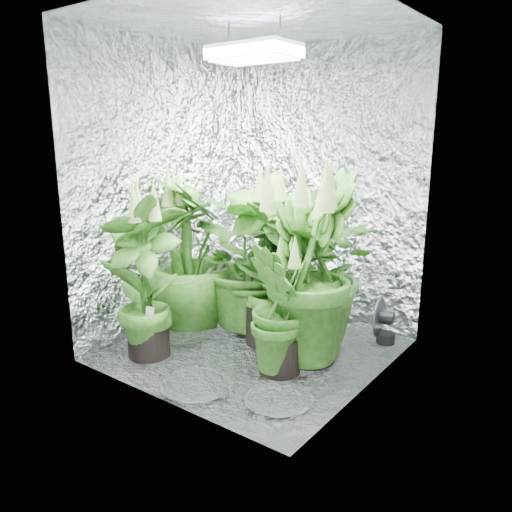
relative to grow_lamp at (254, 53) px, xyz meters
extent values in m
plane|color=white|center=(0.00, 0.00, -1.83)|extent=(1.60, 1.60, 0.00)
cube|color=white|center=(0.00, 0.80, -0.83)|extent=(1.60, 0.02, 2.00)
cube|color=white|center=(0.00, -0.80, -0.83)|extent=(1.60, 0.02, 2.00)
cube|color=white|center=(-0.80, 0.00, -0.83)|extent=(0.02, 1.60, 2.00)
cube|color=white|center=(0.80, 0.00, -0.83)|extent=(0.02, 1.60, 2.00)
cube|color=white|center=(0.00, 0.00, 0.17)|extent=(1.60, 1.60, 0.01)
cube|color=gray|center=(0.00, 0.00, 0.00)|extent=(0.50, 0.30, 0.08)
cube|color=white|center=(0.00, 0.00, -0.04)|extent=(0.46, 0.26, 0.01)
cylinder|color=black|center=(-0.18, 0.00, 0.11)|extent=(0.01, 0.01, 0.13)
cylinder|color=black|center=(0.18, 0.00, 0.11)|extent=(0.01, 0.01, 0.13)
cylinder|color=black|center=(-0.22, 0.27, -1.70)|extent=(0.27, 0.27, 0.24)
cylinder|color=#4A321C|center=(-0.22, 0.27, -1.60)|extent=(0.25, 0.25, 0.03)
imported|color=#103A0C|center=(-0.22, 0.27, -1.32)|extent=(1.06, 1.06, 0.95)
cone|color=#79974B|center=(-0.22, 0.27, -0.90)|extent=(0.09, 0.09, 0.24)
cylinder|color=black|center=(0.01, 0.15, -1.69)|extent=(0.31, 0.31, 0.28)
cylinder|color=#4A321C|center=(0.01, 0.15, -1.56)|extent=(0.28, 0.28, 0.03)
imported|color=#103A0C|center=(0.01, 0.15, -1.24)|extent=(0.79, 0.79, 1.11)
cone|color=#79974B|center=(0.01, 0.15, -0.75)|extent=(0.10, 0.10, 0.28)
cylinder|color=black|center=(0.37, 0.09, -1.68)|extent=(0.32, 0.32, 0.28)
cylinder|color=#4A321C|center=(0.37, 0.09, -1.56)|extent=(0.29, 0.29, 0.03)
imported|color=#103A0C|center=(0.37, 0.09, -1.22)|extent=(0.80, 0.80, 1.15)
cone|color=#79974B|center=(0.37, 0.09, -0.71)|extent=(0.10, 0.10, 0.28)
cylinder|color=black|center=(-0.60, 0.02, -1.70)|extent=(0.29, 0.29, 0.26)
cylinder|color=#4A321C|center=(-0.60, 0.02, -1.58)|extent=(0.27, 0.27, 0.03)
imported|color=#103A0C|center=(-0.60, 0.02, -1.26)|extent=(0.78, 0.78, 1.07)
cone|color=#79974B|center=(-0.60, 0.02, -0.79)|extent=(0.09, 0.09, 0.26)
cylinder|color=black|center=(0.22, 0.30, -1.71)|extent=(0.25, 0.25, 0.23)
cylinder|color=#4A321C|center=(0.22, 0.30, -1.61)|extent=(0.23, 0.23, 0.03)
imported|color=#103A0C|center=(0.22, 0.30, -1.31)|extent=(1.14, 1.14, 0.98)
cone|color=#79974B|center=(0.22, 0.30, -0.87)|extent=(0.08, 0.08, 0.23)
cylinder|color=black|center=(-0.49, -0.47, -1.71)|extent=(0.26, 0.26, 0.24)
cylinder|color=#4A321C|center=(-0.49, -0.47, -1.61)|extent=(0.24, 0.24, 0.03)
imported|color=#103A0C|center=(-0.49, -0.47, -1.28)|extent=(0.69, 0.69, 1.03)
cone|color=#79974B|center=(-0.49, -0.47, -0.83)|extent=(0.08, 0.08, 0.24)
cylinder|color=black|center=(0.31, -0.16, -1.72)|extent=(0.25, 0.25, 0.22)
cylinder|color=#4A321C|center=(0.31, -0.16, -1.62)|extent=(0.23, 0.23, 0.03)
imported|color=#103A0C|center=(0.31, -0.16, -1.41)|extent=(0.59, 0.59, 0.77)
cone|color=#79974B|center=(0.31, -0.16, -1.08)|extent=(0.08, 0.08, 0.22)
cylinder|color=black|center=(0.65, 0.62, -1.79)|extent=(0.12, 0.12, 0.07)
cylinder|color=black|center=(0.65, 0.62, -1.65)|extent=(0.10, 0.10, 0.09)
cylinder|color=#4C4C51|center=(0.60, 0.61, -1.65)|extent=(0.05, 0.26, 0.27)
torus|color=#4C4C51|center=(0.60, 0.61, -1.65)|extent=(0.05, 0.27, 0.28)
cube|color=white|center=(-0.43, -0.50, -1.53)|extent=(0.06, 0.04, 0.09)
camera|label=1|loc=(1.82, -2.42, -0.45)|focal=35.00mm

